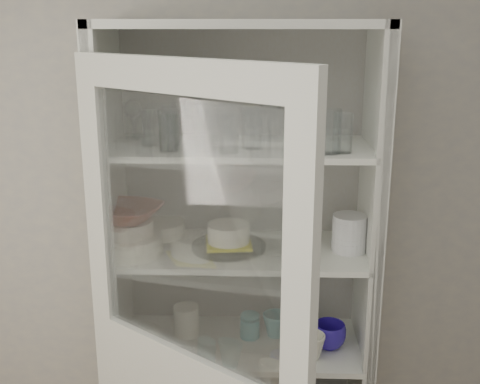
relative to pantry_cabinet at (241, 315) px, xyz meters
The scene contains 33 objects.
wall_back 0.44m from the pantry_cabinet, 140.87° to the left, with size 3.60×0.02×2.60m, color #A09E9B.
pantry_cabinet is the anchor object (origin of this frame).
tumbler_0 0.84m from the pantry_cabinet, 144.93° to the right, with size 0.07×0.07×0.14m, color silver.
tumbler_1 0.84m from the pantry_cabinet, 140.58° to the right, with size 0.06×0.06×0.13m, color silver.
tumbler_2 0.83m from the pantry_cabinet, 119.80° to the right, with size 0.07×0.07×0.15m, color silver.
tumbler_3 0.82m from the pantry_cabinet, 99.10° to the right, with size 0.07×0.07×0.14m, color silver.
tumbler_4 0.84m from the pantry_cabinet, 45.56° to the right, with size 0.08×0.08×0.15m, color silver.
tumbler_5 0.88m from the pantry_cabinet, 28.48° to the right, with size 0.07×0.07×0.13m, color silver.
tumbler_6 0.88m from the pantry_cabinet, 33.30° to the right, with size 0.07×0.07×0.15m, color silver.
tumbler_7 0.85m from the pantry_cabinet, 164.96° to the right, with size 0.06×0.06×0.13m, color silver.
tumbler_8 0.83m from the pantry_cabinet, 162.81° to the right, with size 0.07×0.07×0.14m, color silver.
tumbler_9 0.79m from the pantry_cabinet, 144.71° to the right, with size 0.07×0.07×0.13m, color silver.
tumbler_10 0.81m from the pantry_cabinet, 143.95° to the right, with size 0.07×0.07×0.14m, color silver.
tumbler_11 0.82m from the pantry_cabinet, 18.74° to the right, with size 0.07×0.07×0.13m, color silver.
goblet_0 0.90m from the pantry_cabinet, behind, with size 0.07×0.07×0.16m, color silver, non-canonical shape.
goblet_1 0.83m from the pantry_cabinet, 169.47° to the left, with size 0.08×0.08×0.18m, color silver, non-canonical shape.
goblet_2 0.82m from the pantry_cabinet, 19.14° to the left, with size 0.08×0.08×0.18m, color silver, non-canonical shape.
goblet_3 0.85m from the pantry_cabinet, 14.47° to the left, with size 0.08×0.08×0.18m, color silver, non-canonical shape.
plate_stack_front 0.56m from the pantry_cabinet, 161.07° to the right, with size 0.25×0.25×0.07m, color white.
plate_stack_back 0.48m from the pantry_cabinet, 169.51° to the left, with size 0.20×0.20×0.06m, color white.
cream_bowl 0.60m from the pantry_cabinet, 161.07° to the right, with size 0.19×0.19×0.06m, color beige.
terracotta_bowl 0.65m from the pantry_cabinet, 161.07° to the right, with size 0.24×0.24×0.06m, color maroon.
glass_platter 0.34m from the pantry_cabinet, 118.05° to the right, with size 0.28×0.28×0.02m, color silver.
yellow_trivet 0.35m from the pantry_cabinet, 118.05° to the right, with size 0.17×0.17×0.01m, color yellow.
white_ramekin 0.39m from the pantry_cabinet, 118.05° to the right, with size 0.16×0.16×0.07m, color white.
grey_bowl_stack 0.57m from the pantry_cabinet, 11.84° to the right, with size 0.13×0.13×0.14m, color silver.
mug_blue 0.37m from the pantry_cabinet, 16.51° to the right, with size 0.13×0.13×0.10m, color #24219D.
mug_teal 0.15m from the pantry_cabinet, ahead, with size 0.10×0.10×0.10m, color teal.
mug_white 0.33m from the pantry_cabinet, 33.76° to the right, with size 0.11×0.11×0.10m, color white.
teal_jar 0.06m from the pantry_cabinet, 41.36° to the right, with size 0.08×0.08×0.10m.
measuring_cups 0.35m from the pantry_cabinet, 151.34° to the right, with size 0.09×0.09×0.04m, color silver.
white_canister 0.22m from the pantry_cabinet, behind, with size 0.10×0.10×0.12m, color white.
tumbler_12 0.80m from the pantry_cabinet, 71.21° to the right, with size 0.07×0.07×0.14m, color silver.
Camera 1 is at (0.28, -0.88, 2.10)m, focal length 45.00 mm.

